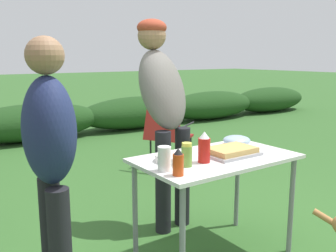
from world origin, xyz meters
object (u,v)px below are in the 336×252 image
hot_sauce_bottle (178,163)px  paper_cup_stack (164,159)px  plate_stack (172,158)px  standing_person_with_beanie (163,100)px  food_tray (231,152)px  relish_jar (187,155)px  standing_person_in_navy_coat (51,153)px  camp_chair_green_behind_table (168,132)px  ketchup_bottle (204,148)px  mixing_bowl (237,140)px  folding_table (216,167)px

hot_sauce_bottle → paper_cup_stack: bearing=97.9°
plate_stack → standing_person_with_beanie: bearing=61.1°
food_tray → relish_jar: 0.42m
standing_person_in_navy_coat → camp_chair_green_behind_table: standing_person_in_navy_coat is taller
ketchup_bottle → hot_sauce_bottle: 0.32m
food_tray → relish_jar: (-0.41, -0.04, 0.05)m
plate_stack → mixing_bowl: bearing=7.0°
plate_stack → ketchup_bottle: 0.22m
ketchup_bottle → mixing_bowl: bearing=23.2°
plate_stack → relish_jar: 0.16m
plate_stack → mixing_bowl: 0.67m
paper_cup_stack → standing_person_in_navy_coat: bearing=162.1°
standing_person_in_navy_coat → camp_chair_green_behind_table: bearing=-42.7°
mixing_bowl → folding_table: bearing=-155.6°
hot_sauce_bottle → mixing_bowl: bearing=23.0°
hot_sauce_bottle → standing_person_with_beanie: standing_person_with_beanie is taller
standing_person_with_beanie → paper_cup_stack: bearing=-131.5°
hot_sauce_bottle → standing_person_in_navy_coat: 0.71m
hot_sauce_bottle → relish_jar: hot_sauce_bottle is taller
camp_chair_green_behind_table → standing_person_with_beanie: bearing=-68.3°
plate_stack → hot_sauce_bottle: 0.31m
relish_jar → mixing_bowl: bearing=19.1°
standing_person_in_navy_coat → relish_jar: bearing=-98.9°
folding_table → standing_person_in_navy_coat: (-1.09, 0.13, 0.24)m
paper_cup_stack → relish_jar: size_ratio=0.99×
ketchup_bottle → standing_person_in_navy_coat: size_ratio=0.13×
paper_cup_stack → relish_jar: bearing=-0.6°
mixing_bowl → food_tray: bearing=-142.2°
food_tray → paper_cup_stack: paper_cup_stack is taller
folding_table → plate_stack: (-0.31, 0.08, 0.10)m
paper_cup_stack → standing_person_in_navy_coat: size_ratio=0.10×
mixing_bowl → relish_jar: relish_jar is taller
food_tray → standing_person_in_navy_coat: (-1.19, 0.16, 0.13)m
folding_table → mixing_bowl: mixing_bowl is taller
relish_jar → camp_chair_green_behind_table: (1.27, 2.04, -0.35)m
food_tray → standing_person_in_navy_coat: 1.21m
paper_cup_stack → standing_person_with_beanie: size_ratio=0.09×
food_tray → mixing_bowl: 0.32m
ketchup_bottle → hot_sauce_bottle: bearing=-157.5°
mixing_bowl → hot_sauce_bottle: size_ratio=1.31×
plate_stack → relish_jar: size_ratio=1.50×
hot_sauce_bottle → standing_person_in_navy_coat: (-0.63, 0.31, 0.08)m
mixing_bowl → hot_sauce_bottle: hot_sauce_bottle is taller
relish_jar → standing_person_with_beanie: size_ratio=0.09×
standing_person_in_navy_coat → plate_stack: bearing=-88.3°
standing_person_with_beanie → standing_person_in_navy_coat: size_ratio=1.13×
plate_stack → standing_person_with_beanie: standing_person_with_beanie is taller
folding_table → relish_jar: size_ratio=7.31×
relish_jar → ketchup_bottle: bearing=3.1°
standing_person_with_beanie → plate_stack: bearing=-126.8°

